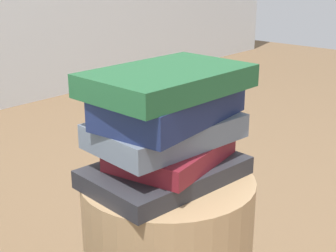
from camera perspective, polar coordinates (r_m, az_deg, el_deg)
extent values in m
cube|color=#28282D|center=(0.93, -0.21, -5.44)|extent=(0.31, 0.22, 0.03)
cube|color=maroon|center=(0.93, 0.32, -3.05)|extent=(0.25, 0.20, 0.04)
cube|color=slate|center=(0.92, -0.20, -0.56)|extent=(0.29, 0.20, 0.05)
cube|color=#19234C|center=(0.90, 0.29, 2.41)|extent=(0.29, 0.19, 0.06)
cube|color=#1E512D|center=(0.87, -0.14, 5.32)|extent=(0.30, 0.20, 0.04)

